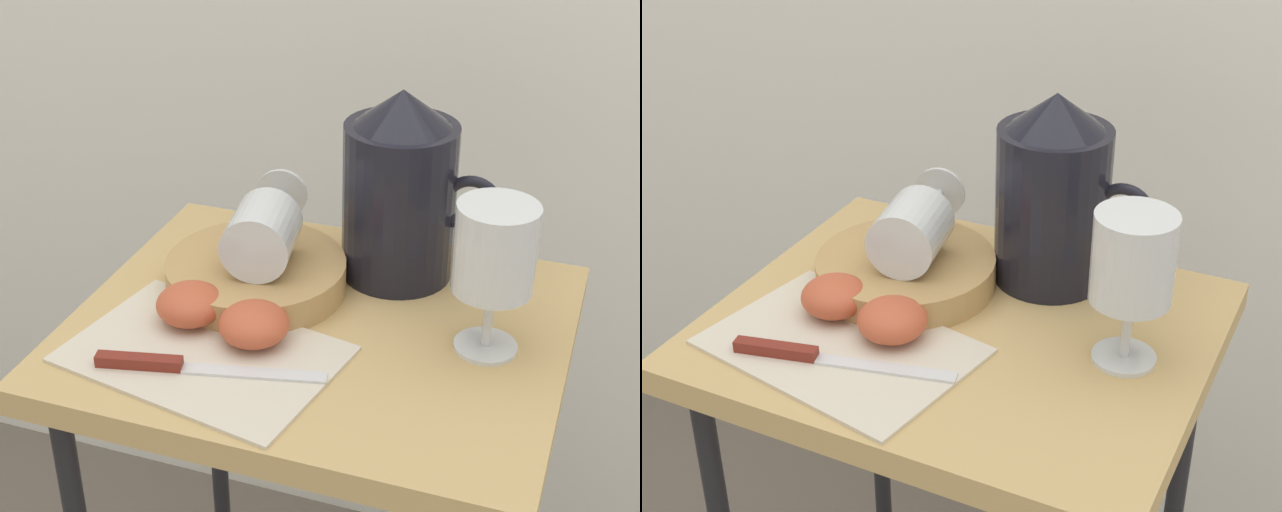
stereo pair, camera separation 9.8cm
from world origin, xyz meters
The scene contains 10 objects.
curtain_drape centered at (0.00, 0.49, 0.90)m, with size 2.40×0.03×1.81m, color white.
table centered at (0.00, 0.00, 0.64)m, with size 0.51×0.42×0.73m.
linen_napkin centered at (-0.09, -0.09, 0.73)m, with size 0.26×0.18×0.00m, color beige.
basket_tray centered at (-0.09, 0.04, 0.75)m, with size 0.20×0.20×0.04m, color tan.
pitcher centered at (0.05, 0.13, 0.82)m, with size 0.18×0.12×0.22m.
wine_glass_upright centered at (0.17, 0.01, 0.84)m, with size 0.08×0.08×0.16m.
wine_glass_tipped_near centered at (-0.08, 0.04, 0.80)m, with size 0.09×0.15×0.07m.
apple_half_left centered at (-0.13, -0.05, 0.75)m, with size 0.07×0.07×0.04m, color #C15133.
apple_half_right centered at (-0.05, -0.06, 0.75)m, with size 0.07×0.07×0.04m, color #C15133.
knife centered at (-0.10, -0.13, 0.74)m, with size 0.22×0.06×0.01m.
Camera 1 is at (0.28, -0.80, 1.29)m, focal length 54.60 mm.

